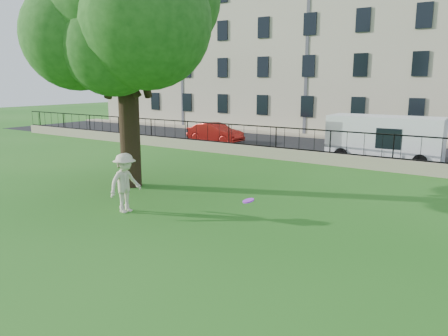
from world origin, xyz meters
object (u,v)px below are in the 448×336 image
Objects in this scene: red_sedan at (215,133)px; white_van at (384,139)px; tree at (123,12)px; man at (125,183)px; frisbee at (248,201)px.

red_sedan is 0.71× the size of white_van.
man is at bearing -46.38° from tree.
white_van reaches higher than man.
man is 0.34× the size of white_van.
man reaches higher than frisbee.
tree reaches higher than white_van.
white_van is (11.33, -1.00, 0.52)m from red_sedan.
frisbee is at bearing -89.39° from white_van.
man is at bearing -153.44° from red_sedan.
tree is at bearing -158.76° from red_sedan.
tree is 36.92× the size of frisbee.
tree is 2.51× the size of red_sedan.
frisbee is 0.05× the size of white_van.
white_van is at bearing -93.40° from red_sedan.
frisbee is at bearing -101.33° from man.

